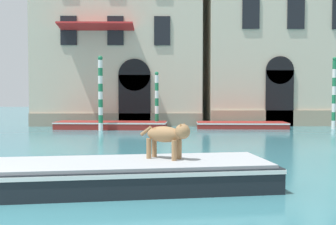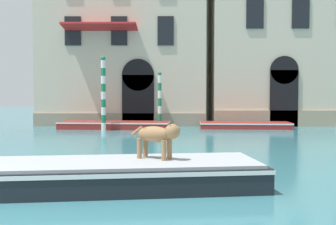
{
  "view_description": "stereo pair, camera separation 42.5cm",
  "coord_description": "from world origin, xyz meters",
  "px_view_note": "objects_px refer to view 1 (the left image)",
  "views": [
    {
      "loc": [
        3.94,
        -4.65,
        1.9
      ],
      "look_at": [
        4.21,
        11.26,
        1.2
      ],
      "focal_mm": 42.0,
      "sensor_mm": 36.0,
      "label": 1
    },
    {
      "loc": [
        4.36,
        -4.65,
        1.9
      ],
      "look_at": [
        4.21,
        11.26,
        1.2
      ],
      "focal_mm": 42.0,
      "sensor_mm": 36.0,
      "label": 2
    }
  ],
  "objects_px": {
    "dog_on_deck": "(167,135)",
    "boat_moored_far": "(241,125)",
    "mooring_pole_2": "(101,93)",
    "mooring_pole_1": "(334,93)",
    "mooring_pole_0": "(157,100)",
    "boat_moored_near_palazzo": "(111,125)",
    "boat_foreground": "(97,175)"
  },
  "relations": [
    {
      "from": "dog_on_deck",
      "to": "boat_moored_far",
      "type": "bearing_deg",
      "value": 101.13
    },
    {
      "from": "boat_moored_far",
      "to": "mooring_pole_2",
      "type": "bearing_deg",
      "value": -166.02
    },
    {
      "from": "boat_moored_far",
      "to": "mooring_pole_1",
      "type": "bearing_deg",
      "value": -4.48
    },
    {
      "from": "dog_on_deck",
      "to": "mooring_pole_0",
      "type": "relative_size",
      "value": 0.33
    },
    {
      "from": "dog_on_deck",
      "to": "boat_moored_near_palazzo",
      "type": "distance_m",
      "value": 14.25
    },
    {
      "from": "boat_foreground",
      "to": "mooring_pole_1",
      "type": "distance_m",
      "value": 17.75
    },
    {
      "from": "boat_moored_near_palazzo",
      "to": "boat_moored_far",
      "type": "bearing_deg",
      "value": 6.96
    },
    {
      "from": "boat_moored_far",
      "to": "boat_moored_near_palazzo",
      "type": "bearing_deg",
      "value": -173.67
    },
    {
      "from": "boat_foreground",
      "to": "boat_moored_far",
      "type": "relative_size",
      "value": 1.42
    },
    {
      "from": "boat_moored_near_palazzo",
      "to": "mooring_pole_2",
      "type": "relative_size",
      "value": 1.58
    },
    {
      "from": "mooring_pole_0",
      "to": "mooring_pole_2",
      "type": "distance_m",
      "value": 3.18
    },
    {
      "from": "mooring_pole_1",
      "to": "mooring_pole_2",
      "type": "distance_m",
      "value": 12.91
    },
    {
      "from": "dog_on_deck",
      "to": "mooring_pole_0",
      "type": "xyz_separation_m",
      "value": [
        -0.39,
        13.84,
        0.56
      ]
    },
    {
      "from": "boat_moored_far",
      "to": "mooring_pole_0",
      "type": "height_order",
      "value": "mooring_pole_0"
    },
    {
      "from": "boat_moored_far",
      "to": "mooring_pole_1",
      "type": "xyz_separation_m",
      "value": [
        5.02,
        -0.72,
        1.84
      ]
    },
    {
      "from": "boat_foreground",
      "to": "dog_on_deck",
      "type": "relative_size",
      "value": 6.95
    },
    {
      "from": "boat_foreground",
      "to": "dog_on_deck",
      "type": "bearing_deg",
      "value": 5.24
    },
    {
      "from": "mooring_pole_2",
      "to": "mooring_pole_1",
      "type": "bearing_deg",
      "value": 3.18
    },
    {
      "from": "dog_on_deck",
      "to": "boat_moored_far",
      "type": "distance_m",
      "value": 14.98
    },
    {
      "from": "boat_moored_far",
      "to": "boat_foreground",
      "type": "bearing_deg",
      "value": -108.46
    },
    {
      "from": "boat_foreground",
      "to": "mooring_pole_0",
      "type": "distance_m",
      "value": 14.25
    },
    {
      "from": "boat_moored_near_palazzo",
      "to": "mooring_pole_1",
      "type": "relative_size",
      "value": 1.57
    },
    {
      "from": "boat_moored_far",
      "to": "mooring_pole_0",
      "type": "xyz_separation_m",
      "value": [
        -4.88,
        -0.43,
        1.44
      ]
    },
    {
      "from": "dog_on_deck",
      "to": "mooring_pole_2",
      "type": "xyz_separation_m",
      "value": [
        -3.38,
        12.83,
        0.96
      ]
    },
    {
      "from": "boat_foreground",
      "to": "dog_on_deck",
      "type": "height_order",
      "value": "dog_on_deck"
    },
    {
      "from": "mooring_pole_0",
      "to": "mooring_pole_1",
      "type": "distance_m",
      "value": 9.91
    },
    {
      "from": "boat_foreground",
      "to": "mooring_pole_1",
      "type": "xyz_separation_m",
      "value": [
        10.95,
        13.86,
        1.73
      ]
    },
    {
      "from": "boat_moored_near_palazzo",
      "to": "boat_moored_far",
      "type": "height_order",
      "value": "boat_moored_near_palazzo"
    },
    {
      "from": "dog_on_deck",
      "to": "mooring_pole_1",
      "type": "distance_m",
      "value": 16.58
    },
    {
      "from": "dog_on_deck",
      "to": "mooring_pole_1",
      "type": "relative_size",
      "value": 0.26
    },
    {
      "from": "boat_moored_near_palazzo",
      "to": "boat_moored_far",
      "type": "xyz_separation_m",
      "value": [
        7.44,
        0.35,
        -0.03
      ]
    },
    {
      "from": "boat_moored_far",
      "to": "mooring_pole_2",
      "type": "relative_size",
      "value": 1.3
    }
  ]
}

